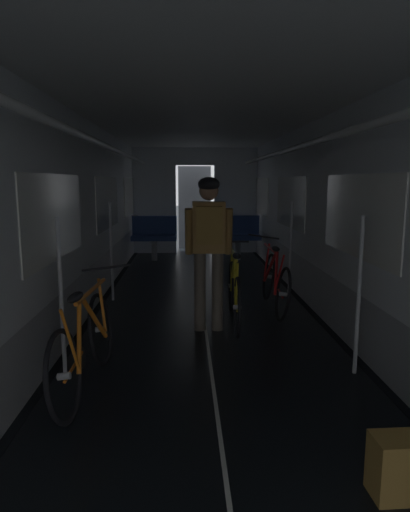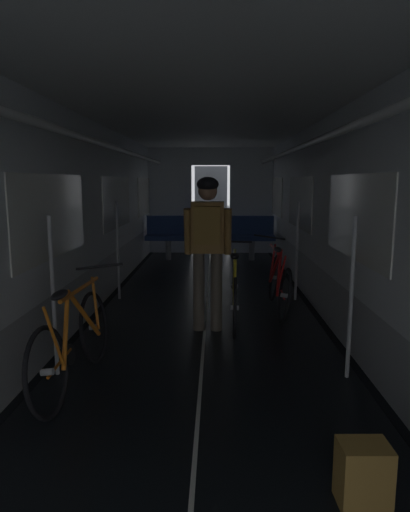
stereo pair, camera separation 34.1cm
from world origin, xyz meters
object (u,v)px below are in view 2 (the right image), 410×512
Objects in this scene: bench_seat_far_right at (252,234)px; bicycle_red at (279,282)px; bicycle_yellow_in_aisle at (235,292)px; bicycle_orange at (74,341)px; backpack_on_floor at (363,474)px; bench_seat_far_left at (168,233)px; person_cyclist_aisle at (208,237)px.

bench_seat_far_right is 0.58× the size of bicycle_red.
bicycle_orange is at bearing -129.44° from bicycle_yellow_in_aisle.
bicycle_orange is 2.19m from bicycle_yellow_in_aisle.
backpack_on_floor is at bearing -79.83° from bicycle_yellow_in_aisle.
bicycle_orange is 4.98× the size of backpack_on_floor.
bench_seat_far_left is 4.87m from person_cyclist_aisle.
person_cyclist_aisle is (-0.86, -4.76, 0.50)m from bench_seat_far_right.
person_cyclist_aisle is at bearing 107.21° from backpack_on_floor.
bench_seat_far_right is at bearing 90.02° from backpack_on_floor.
person_cyclist_aisle reaches higher than backpack_on_floor.
person_cyclist_aisle is (-0.92, -0.83, 0.69)m from bicycle_red.
bench_seat_far_left is at bearing 101.14° from person_cyclist_aisle.
backpack_on_floor is (1.94, -1.37, -0.21)m from bicycle_orange.
bench_seat_far_left is at bearing 103.43° from backpack_on_floor.
bicycle_red is 1.42m from person_cyclist_aisle.
bench_seat_far_left is 1.00× the size of bench_seat_far_right.
bench_seat_far_left is 1.80m from bench_seat_far_right.
person_cyclist_aisle is 1.02× the size of bicycle_yellow_in_aisle.
bicycle_red reaches higher than bench_seat_far_right.
person_cyclist_aisle is (1.08, 1.43, 0.69)m from bicycle_orange.
person_cyclist_aisle reaches higher than bench_seat_far_left.
backpack_on_floor is (1.80, -7.55, -0.40)m from bench_seat_far_left.
bench_seat_far_left is 0.57× the size of person_cyclist_aisle.
bicycle_yellow_in_aisle is at bearing -136.60° from bicycle_red.
bicycle_yellow_in_aisle is (1.25, -4.49, -0.18)m from bench_seat_far_left.
bench_seat_far_left is 6.19m from bicycle_orange.
backpack_on_floor is (-0.05, -3.63, -0.21)m from bicycle_red.
bench_seat_far_left and bench_seat_far_right have the same top height.
bench_seat_far_left is 0.58× the size of bicycle_orange.
bench_seat_far_left is 4.67m from bicycle_yellow_in_aisle.
bicycle_orange is 3.01m from bicycle_red.
person_cyclist_aisle is 3.06m from backpack_on_floor.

